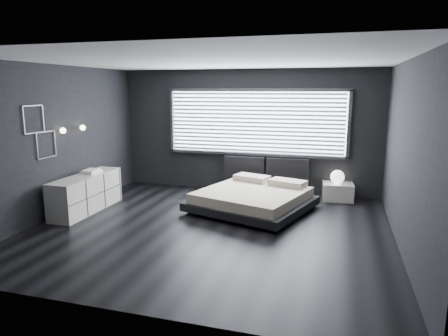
# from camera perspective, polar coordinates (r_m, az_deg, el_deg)

# --- Properties ---
(room) EXTENTS (6.04, 6.00, 2.80)m
(room) POSITION_cam_1_polar(r_m,az_deg,el_deg) (6.60, -2.06, 2.87)
(room) COLOR black
(room) RESTS_ON ground
(window) EXTENTS (4.14, 0.09, 1.52)m
(window) POSITION_cam_1_polar(r_m,az_deg,el_deg) (9.12, 4.48, 6.50)
(window) COLOR white
(window) RESTS_ON ground
(headboard) EXTENTS (1.96, 0.16, 0.52)m
(headboard) POSITION_cam_1_polar(r_m,az_deg,el_deg) (9.16, 5.96, -0.08)
(headboard) COLOR black
(headboard) RESTS_ON ground
(sconce_near) EXTENTS (0.18, 0.11, 0.11)m
(sconce_near) POSITION_cam_1_polar(r_m,az_deg,el_deg) (8.00, -22.04, 4.97)
(sconce_near) COLOR silver
(sconce_near) RESTS_ON ground
(sconce_far) EXTENTS (0.18, 0.11, 0.11)m
(sconce_far) POSITION_cam_1_polar(r_m,az_deg,el_deg) (8.48, -19.55, 5.46)
(sconce_far) COLOR silver
(sconce_far) RESTS_ON ground
(wall_art_upper) EXTENTS (0.01, 0.48, 0.48)m
(wall_art_upper) POSITION_cam_1_polar(r_m,az_deg,el_deg) (7.58, -25.53, 6.30)
(wall_art_upper) COLOR #47474C
(wall_art_upper) RESTS_ON ground
(wall_art_lower) EXTENTS (0.01, 0.48, 0.48)m
(wall_art_lower) POSITION_cam_1_polar(r_m,az_deg,el_deg) (7.81, -24.03, 3.06)
(wall_art_lower) COLOR #47474C
(wall_art_lower) RESTS_ON ground
(bed) EXTENTS (2.55, 2.48, 0.53)m
(bed) POSITION_cam_1_polar(r_m,az_deg,el_deg) (7.90, 4.16, -4.31)
(bed) COLOR black
(bed) RESTS_ON ground
(nightstand) EXTENTS (0.68, 0.59, 0.37)m
(nightstand) POSITION_cam_1_polar(r_m,az_deg,el_deg) (8.96, 15.91, -3.24)
(nightstand) COLOR silver
(nightstand) RESTS_ON ground
(orb_lamp) EXTENTS (0.29, 0.29, 0.29)m
(orb_lamp) POSITION_cam_1_polar(r_m,az_deg,el_deg) (8.85, 15.89, -1.23)
(orb_lamp) COLOR white
(orb_lamp) RESTS_ON nightstand
(dresser) EXTENTS (0.51, 1.78, 0.71)m
(dresser) POSITION_cam_1_polar(r_m,az_deg,el_deg) (8.27, -19.04, -3.41)
(dresser) COLOR silver
(dresser) RESTS_ON ground
(book_stack) EXTENTS (0.29, 0.38, 0.08)m
(book_stack) POSITION_cam_1_polar(r_m,az_deg,el_deg) (8.37, -18.45, -0.45)
(book_stack) COLOR white
(book_stack) RESTS_ON dresser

